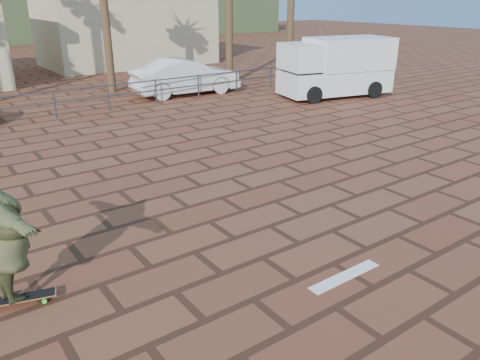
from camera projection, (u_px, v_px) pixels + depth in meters
name	position (u px, v px, depth m)	size (l,w,h in m)	color
ground	(263.00, 258.00, 7.88)	(120.00, 120.00, 0.00)	brown
paint_stripe	(345.00, 276.00, 7.36)	(1.40, 0.22, 0.01)	white
guardrail	(54.00, 99.00, 16.68)	(24.06, 0.06, 1.00)	#47494F
building_east	(126.00, 23.00, 29.40)	(10.60, 6.60, 5.00)	beige
longboard	(16.00, 299.00, 6.67)	(1.10, 0.53, 0.11)	olive
skateboarder	(4.00, 241.00, 6.32)	(2.26, 0.61, 1.83)	#434726
campervan	(337.00, 66.00, 20.08)	(5.09, 3.03, 2.47)	silver
car_white	(186.00, 77.00, 20.64)	(1.66, 4.76, 1.57)	silver
street_sign	(296.00, 60.00, 20.17)	(0.44, 0.10, 2.18)	gray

